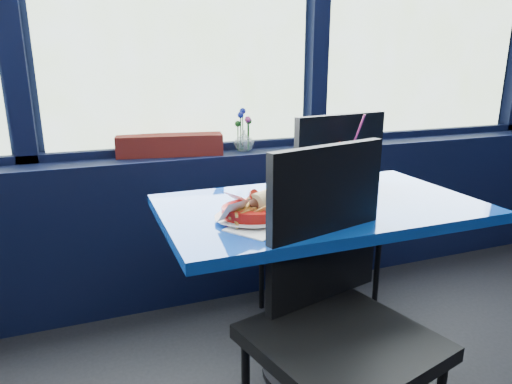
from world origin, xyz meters
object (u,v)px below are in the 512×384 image
object	(u,v)px
food_basket	(261,209)
chair_near_front	(334,297)
ketchup_bottle	(335,162)
chair_near_back	(326,209)
planter_box	(170,145)
soda_cup	(350,173)
flower_vase	(244,138)
near_table	(319,247)

from	to	relation	value
food_basket	chair_near_front	bearing A→B (deg)	-74.80
food_basket	ketchup_bottle	size ratio (longest dim) A/B	1.13
chair_near_back	ketchup_bottle	size ratio (longest dim) A/B	4.12
planter_box	food_basket	size ratio (longest dim) A/B	1.85
chair_near_back	ketchup_bottle	bearing A→B (deg)	61.46
planter_box	food_basket	distance (m)	0.98
food_basket	soda_cup	size ratio (longest dim) A/B	0.91
chair_near_front	flower_vase	xyz separation A→B (m)	(0.16, 1.26, 0.28)
flower_vase	ketchup_bottle	bearing A→B (deg)	-76.33
near_table	food_basket	xyz separation A→B (m)	(-0.28, -0.09, 0.22)
near_table	flower_vase	distance (m)	0.91
chair_near_back	food_basket	xyz separation A→B (m)	(-0.49, -0.39, 0.18)
ketchup_bottle	soda_cup	world-z (taller)	soda_cup
planter_box	flower_vase	bearing A→B (deg)	6.57
chair_near_front	chair_near_back	xyz separation A→B (m)	(0.38, 0.71, 0.02)
near_table	food_basket	size ratio (longest dim) A/B	4.12
near_table	soda_cup	world-z (taller)	soda_cup
chair_near_front	food_basket	xyz separation A→B (m)	(-0.11, 0.32, 0.20)
planter_box	food_basket	bearing A→B (deg)	-72.97
chair_near_front	planter_box	world-z (taller)	chair_near_front
chair_near_back	ketchup_bottle	distance (m)	0.29
ketchup_bottle	near_table	bearing A→B (deg)	-133.02
chair_near_front	planter_box	size ratio (longest dim) A/B	1.91
ketchup_bottle	planter_box	bearing A→B (deg)	128.61
flower_vase	near_table	bearing A→B (deg)	-89.75
chair_near_front	ketchup_bottle	world-z (taller)	chair_near_front
near_table	ketchup_bottle	xyz separation A→B (m)	(0.16, 0.17, 0.30)
planter_box	near_table	bearing A→B (deg)	-55.65
chair_near_front	chair_near_back	world-z (taller)	chair_near_back
near_table	planter_box	size ratio (longest dim) A/B	2.23
soda_cup	chair_near_back	bearing A→B (deg)	84.90
food_basket	soda_cup	bearing A→B (deg)	17.44
planter_box	flower_vase	world-z (taller)	flower_vase
food_basket	ketchup_bottle	xyz separation A→B (m)	(0.44, 0.26, 0.08)
planter_box	chair_near_front	bearing A→B (deg)	-69.84
food_basket	ketchup_bottle	distance (m)	0.52
food_basket	flower_vase	bearing A→B (deg)	69.52
planter_box	flower_vase	size ratio (longest dim) A/B	2.33
near_table	planter_box	xyz separation A→B (m)	(-0.40, 0.88, 0.29)
chair_near_front	food_basket	bearing A→B (deg)	95.40
chair_near_front	ketchup_bottle	distance (m)	0.72
planter_box	soda_cup	bearing A→B (deg)	-43.11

